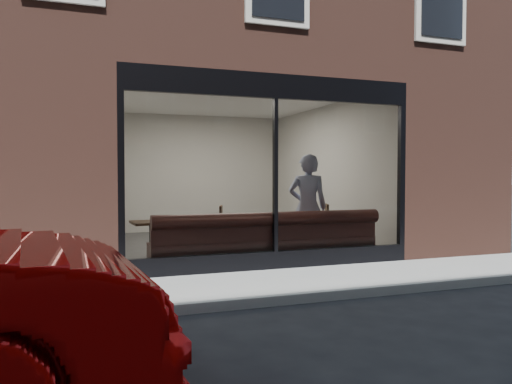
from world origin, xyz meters
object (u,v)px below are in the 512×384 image
object	(u,v)px
person	(308,207)
cafe_chair_right	(318,238)
banquette	(266,252)
cafe_table_right	(289,217)
cafe_chair_left	(211,242)
cafe_table_left	(152,222)

from	to	relation	value
person	cafe_chair_right	bearing A→B (deg)	-103.73
banquette	cafe_table_right	xyz separation A→B (m)	(0.75, 0.77, 0.52)
cafe_chair_left	cafe_chair_right	distance (m)	2.23
cafe_table_right	cafe_chair_right	xyz separation A→B (m)	(0.89, 0.55, -0.50)
banquette	person	distance (m)	1.23
cafe_table_left	cafe_chair_right	xyz separation A→B (m)	(3.51, 0.67, -0.50)
banquette	cafe_chair_right	xyz separation A→B (m)	(1.64, 1.32, 0.01)
cafe_chair_right	person	bearing A→B (deg)	75.39
cafe_table_left	cafe_chair_left	xyz separation A→B (m)	(1.29, 0.88, -0.50)
banquette	person	world-z (taller)	person
cafe_table_right	person	bearing A→B (deg)	-68.91
person	cafe_table_left	xyz separation A→B (m)	(-2.79, 0.34, -0.23)
cafe_table_left	cafe_table_right	distance (m)	2.62
cafe_table_right	cafe_chair_left	world-z (taller)	cafe_table_right
banquette	cafe_chair_left	distance (m)	1.64
person	cafe_chair_left	size ratio (longest dim) A/B	4.95
banquette	person	bearing A→B (deg)	18.44
person	cafe_chair_left	world-z (taller)	person
cafe_table_right	cafe_chair_left	bearing A→B (deg)	150.26
cafe_chair_right	cafe_table_right	bearing A→B (deg)	52.42
banquette	person	xyz separation A→B (m)	(0.93, 0.31, 0.74)
banquette	cafe_table_left	world-z (taller)	cafe_table_left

